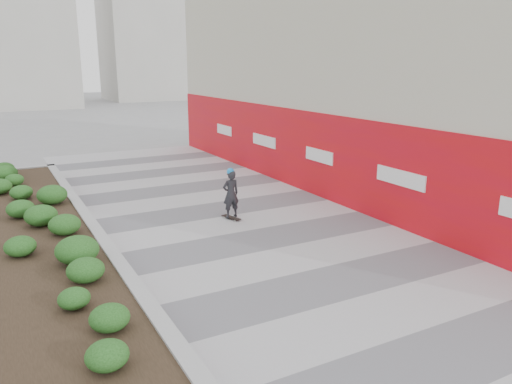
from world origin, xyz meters
TOP-DOWN VIEW (x-y plane):
  - ground at (0.00, 0.00)m, footprint 160.00×160.00m
  - walkway at (0.00, 3.00)m, footprint 8.00×36.00m
  - building at (6.98, 8.98)m, footprint 6.04×24.08m
  - planter at (-5.50, 7.00)m, footprint 3.00×18.00m
  - distant_bldg_north_r at (15.00, 60.00)m, footprint 14.00×10.00m
  - manhole_cover at (0.50, 3.00)m, footprint 0.44×0.44m
  - skateboarder at (-0.00, 7.03)m, footprint 0.55×0.75m

SIDE VIEW (x-z plane):
  - ground at x=0.00m, z-range 0.00..0.00m
  - manhole_cover at x=0.50m, z-range 0.00..0.01m
  - walkway at x=0.00m, z-range 0.00..0.01m
  - planter at x=-5.50m, z-range -0.03..0.87m
  - skateboarder at x=0.00m, z-range 0.01..1.63m
  - building at x=6.98m, z-range -0.02..7.98m
  - distant_bldg_north_r at x=15.00m, z-range 0.00..24.00m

